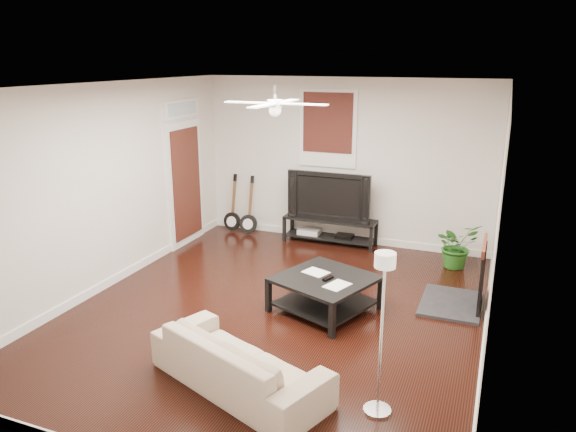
# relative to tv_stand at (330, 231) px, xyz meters

# --- Properties ---
(room) EXTENTS (5.01, 6.01, 2.81)m
(room) POSITION_rel_tv_stand_xyz_m (0.17, -2.78, 1.18)
(room) COLOR black
(room) RESTS_ON ground
(brick_accent) EXTENTS (0.02, 2.20, 2.80)m
(brick_accent) POSITION_rel_tv_stand_xyz_m (2.66, -1.78, 1.18)
(brick_accent) COLOR brown
(brick_accent) RESTS_ON floor
(fireplace) EXTENTS (0.80, 1.10, 0.92)m
(fireplace) POSITION_rel_tv_stand_xyz_m (2.37, -1.78, 0.24)
(fireplace) COLOR black
(fireplace) RESTS_ON floor
(window_back) EXTENTS (1.00, 0.06, 1.30)m
(window_back) POSITION_rel_tv_stand_xyz_m (-0.13, 0.19, 1.73)
(window_back) COLOR #3A1210
(window_back) RESTS_ON wall_back
(door_left) EXTENTS (0.08, 1.00, 2.50)m
(door_left) POSITION_rel_tv_stand_xyz_m (-2.29, -0.88, 1.03)
(door_left) COLOR white
(door_left) RESTS_ON wall_left
(tv_stand) EXTENTS (1.60, 0.43, 0.45)m
(tv_stand) POSITION_rel_tv_stand_xyz_m (0.00, 0.00, 0.00)
(tv_stand) COLOR black
(tv_stand) RESTS_ON floor
(tv) EXTENTS (1.43, 0.19, 0.82)m
(tv) POSITION_rel_tv_stand_xyz_m (0.00, 0.02, 0.63)
(tv) COLOR black
(tv) RESTS_ON tv_stand
(coffee_table) EXTENTS (1.39, 1.39, 0.45)m
(coffee_table) POSITION_rel_tv_stand_xyz_m (0.73, -2.53, 0.00)
(coffee_table) COLOR black
(coffee_table) RESTS_ON floor
(sofa) EXTENTS (2.04, 1.38, 0.55)m
(sofa) POSITION_rel_tv_stand_xyz_m (0.47, -4.44, 0.05)
(sofa) COLOR tan
(sofa) RESTS_ON floor
(floor_lamp) EXTENTS (0.33, 0.33, 1.55)m
(floor_lamp) POSITION_rel_tv_stand_xyz_m (1.82, -4.34, 0.55)
(floor_lamp) COLOR silver
(floor_lamp) RESTS_ON floor
(potted_plant) EXTENTS (0.84, 0.84, 0.70)m
(potted_plant) POSITION_rel_tv_stand_xyz_m (2.14, -0.37, 0.13)
(potted_plant) COLOR #22601B
(potted_plant) RESTS_ON floor
(guitar_left) EXTENTS (0.34, 0.24, 1.07)m
(guitar_left) POSITION_rel_tv_stand_xyz_m (-1.88, -0.03, 0.31)
(guitar_left) COLOR black
(guitar_left) RESTS_ON floor
(guitar_right) EXTENTS (0.35, 0.26, 1.07)m
(guitar_right) POSITION_rel_tv_stand_xyz_m (-1.53, -0.06, 0.31)
(guitar_right) COLOR black
(guitar_right) RESTS_ON floor
(ceiling_fan) EXTENTS (1.24, 1.24, 0.32)m
(ceiling_fan) POSITION_rel_tv_stand_xyz_m (0.17, -2.78, 2.38)
(ceiling_fan) COLOR white
(ceiling_fan) RESTS_ON ceiling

